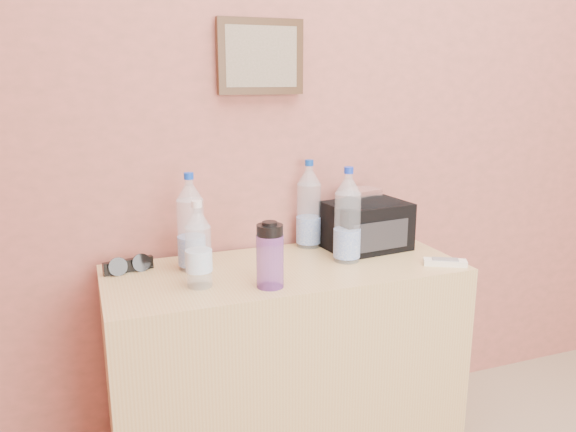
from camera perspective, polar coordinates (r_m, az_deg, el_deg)
The scene contains 11 objects.
picture_frame at distance 1.97m, azimuth -2.81°, elevation 15.86°, with size 0.30×0.03×0.25m, color #382311, non-canonical shape.
dresser at distance 2.00m, azimuth -0.29°, elevation -15.09°, with size 1.16×0.48×0.73m, color tan.
pet_large_b at distance 1.83m, azimuth -9.84°, elevation -1.12°, with size 0.09×0.09×0.32m.
pet_large_c at distance 2.04m, azimuth 2.13°, elevation 0.75°, with size 0.09×0.09×0.32m.
pet_large_d at distance 1.89m, azimuth 6.06°, elevation -0.42°, with size 0.09×0.09×0.32m.
pet_small at distance 1.67m, azimuth -9.08°, elevation -3.37°, with size 0.08×0.08×0.26m.
nalgene_bottle at distance 1.65m, azimuth -1.85°, elevation -3.99°, with size 0.08×0.08×0.20m.
sunglasses at distance 1.88m, azimuth -15.92°, elevation -4.86°, with size 0.16×0.06×0.04m, color black, non-canonical shape.
ac_remote at distance 1.94m, azimuth 15.67°, elevation -4.56°, with size 0.14×0.04×0.02m, color silver.
toiletry_bag at distance 2.05m, azimuth 7.99°, elevation -0.66°, with size 0.28×0.20×0.19m, color black, non-canonical shape.
foil_packet at distance 2.05m, azimuth 7.61°, elevation 2.45°, with size 0.11×0.09×0.02m, color silver.
Camera 1 is at (-0.97, 0.10, 1.33)m, focal length 35.00 mm.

